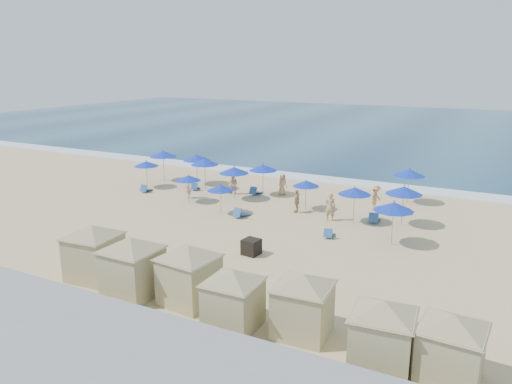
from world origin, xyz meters
TOP-DOWN VIEW (x-y plane):
  - ground at (0.00, 0.00)m, footprint 160.00×160.00m
  - ocean at (0.00, 55.00)m, footprint 160.00×80.00m
  - surf_line at (0.00, 15.50)m, footprint 160.00×2.50m
  - seawall at (0.00, -13.50)m, footprint 160.00×6.10m
  - trash_bin at (2.13, -2.95)m, footprint 0.94×0.94m
  - cabana_0 at (-3.01, -9.08)m, footprint 4.63×4.63m
  - cabana_1 at (-0.20, -9.60)m, footprint 4.67×4.67m
  - cabana_2 at (2.43, -9.06)m, footprint 4.50×4.50m
  - cabana_3 at (5.11, -9.96)m, footprint 4.16×4.16m
  - cabana_4 at (7.67, -9.19)m, footprint 4.28×4.28m
  - cabana_5 at (10.83, -9.94)m, footprint 4.25×4.25m
  - cabana_6 at (12.96, -9.70)m, footprint 4.15×4.15m
  - umbrella_0 at (-12.80, 8.79)m, footprint 2.40×2.40m
  - umbrella_1 at (-12.48, 6.14)m, footprint 2.02×2.02m
  - umbrella_2 at (-9.47, 9.00)m, footprint 2.32×2.32m
  - umbrella_3 at (-6.84, 4.08)m, footprint 1.85×1.85m
  - umbrella_4 at (-7.94, 7.90)m, footprint 2.29×2.29m
  - umbrella_5 at (-4.28, 6.28)m, footprint 2.27×2.27m
  - umbrella_6 at (-3.20, 2.61)m, footprint 1.85×1.85m
  - umbrella_7 at (1.49, 6.27)m, footprint 1.90×1.90m
  - umbrella_8 at (5.34, 4.91)m, footprint 2.14×2.14m
  - umbrella_9 at (7.46, 11.28)m, footprint 2.31×2.31m
  - umbrella_10 at (8.22, 5.80)m, footprint 2.32×2.32m
  - umbrella_11 at (8.45, 2.01)m, footprint 2.27×2.27m
  - umbrella_12 at (-2.94, 8.40)m, footprint 2.20×2.20m
  - beach_chair_0 at (-11.62, 4.89)m, footprint 0.70×1.25m
  - beach_chair_1 at (-8.52, 7.28)m, footprint 0.91×1.25m
  - beach_chair_2 at (-3.49, 8.18)m, footprint 0.63×1.32m
  - beach_chair_3 at (-1.64, 2.57)m, footprint 0.80×1.39m
  - beach_chair_4 at (4.90, 1.55)m, footprint 0.65×1.18m
  - beach_chair_5 at (6.53, 5.59)m, footprint 0.70×1.38m
  - beachgoer_0 at (-7.52, 4.92)m, footprint 0.73×0.71m
  - beachgoer_1 at (-5.05, 7.49)m, footprint 0.77×0.61m
  - beachgoer_2 at (1.22, 5.32)m, footprint 0.52×0.99m
  - beachgoer_3 at (5.87, 8.30)m, footprint 0.92×1.29m
  - beachgoer_4 at (-1.60, 9.11)m, footprint 0.77×0.95m
  - beachgoer_5 at (3.85, 4.67)m, footprint 0.77×0.60m

SIDE VIEW (x-z plane):
  - ground at x=0.00m, z-range 0.00..0.00m
  - ocean at x=0.00m, z-range 0.00..0.06m
  - surf_line at x=0.00m, z-range 0.00..0.08m
  - beach_chair_4 at x=4.90m, z-range -0.09..0.52m
  - beach_chair_1 at x=-8.52m, z-range -0.10..0.53m
  - beach_chair_0 at x=-11.62m, z-range -0.10..0.55m
  - beach_chair_2 at x=-3.49m, z-range -0.11..0.60m
  - beach_chair_3 at x=-1.64m, z-range -0.11..0.61m
  - beach_chair_5 at x=6.53m, z-range -0.11..0.63m
  - trash_bin at x=2.13m, z-range 0.00..0.85m
  - seawall at x=0.00m, z-range 0.04..1.26m
  - beachgoer_1 at x=-5.05m, z-range 0.00..1.56m
  - beachgoer_2 at x=1.22m, z-range 0.00..1.60m
  - beachgoer_0 at x=-7.52m, z-range 0.00..1.69m
  - beachgoer_4 at x=-1.60m, z-range 0.00..1.69m
  - beachgoer_3 at x=5.87m, z-range 0.00..1.81m
  - beachgoer_5 at x=3.85m, z-range 0.00..1.86m
  - cabana_6 at x=12.96m, z-range 0.19..2.80m
  - cabana_3 at x=5.11m, z-range 0.19..2.80m
  - cabana_5 at x=10.83m, z-range 0.19..2.87m
  - cabana_4 at x=7.67m, z-range 0.20..2.89m
  - cabana_2 at x=2.43m, z-range 0.21..3.04m
  - cabana_0 at x=-3.01m, z-range 0.21..3.13m
  - cabana_1 at x=-0.20m, z-range 0.21..3.14m
  - umbrella_3 at x=-6.84m, z-range 0.77..2.87m
  - umbrella_6 at x=-3.20m, z-range 0.77..2.87m
  - umbrella_7 at x=1.49m, z-range 0.79..2.96m
  - umbrella_1 at x=-12.48m, z-range 0.84..3.14m
  - umbrella_8 at x=5.34m, z-range 0.89..3.32m
  - umbrella_12 at x=-2.94m, z-range 0.92..3.43m
  - umbrella_5 at x=-4.28m, z-range 0.95..3.53m
  - umbrella_11 at x=8.45m, z-range 0.95..3.54m
  - umbrella_4 at x=-7.94m, z-range 0.96..3.56m
  - umbrella_9 at x=7.46m, z-range 0.97..3.60m
  - umbrella_10 at x=8.22m, z-range 0.97..3.61m
  - umbrella_2 at x=-9.47m, z-range 0.97..3.61m
  - umbrella_0 at x=-12.80m, z-range 1.00..3.73m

